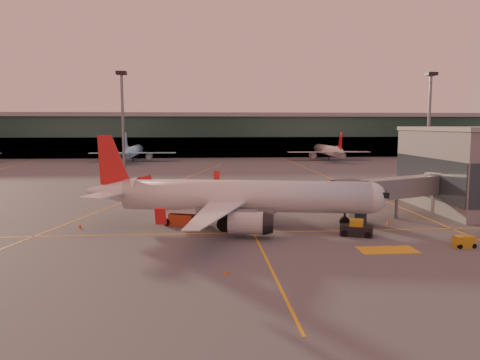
{
  "coord_description": "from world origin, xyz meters",
  "views": [
    {
      "loc": [
        -1.22,
        -49.89,
        12.97
      ],
      "look_at": [
        4.36,
        16.73,
        5.0
      ],
      "focal_mm": 35.0,
      "sensor_mm": 36.0,
      "label": 1
    }
  ],
  "objects": [
    {
      "name": "main_airplane",
      "position": [
        3.0,
        8.61,
        3.77
      ],
      "size": [
        38.26,
        34.73,
        11.6
      ],
      "rotation": [
        0.0,
        0.0,
        -0.19
      ],
      "color": "silver",
      "rests_on": "ground"
    },
    {
      "name": "distant_aircraft_row",
      "position": [
        -21.0,
        118.0,
        0.0
      ],
      "size": [
        290.0,
        34.0,
        13.0
      ],
      "color": "#97E3FD",
      "rests_on": "ground"
    },
    {
      "name": "jet_bridge",
      "position": [
        26.86,
        12.6,
        3.96
      ],
      "size": [
        20.6,
        11.94,
        5.78
      ],
      "color": "slate",
      "rests_on": "ground"
    },
    {
      "name": "catering_truck",
      "position": [
        -3.85,
        10.35,
        2.56
      ],
      "size": [
        6.31,
        4.35,
        4.5
      ],
      "rotation": [
        0.0,
        0.0,
        -0.35
      ],
      "color": "#B03719",
      "rests_on": "ground"
    },
    {
      "name": "mast_west_near",
      "position": [
        -20.0,
        66.0,
        14.86
      ],
      "size": [
        2.4,
        2.4,
        25.6
      ],
      "color": "slate",
      "rests_on": "ground"
    },
    {
      "name": "taxi_markings",
      "position": [
        -7.32,
        44.49,
        0.01
      ],
      "size": [
        100.12,
        173.0,
        0.01
      ],
      "color": "gold",
      "rests_on": "ground"
    },
    {
      "name": "cone_wing_left",
      "position": [
        1.18,
        27.36,
        0.23
      ],
      "size": [
        0.38,
        0.38,
        0.49
      ],
      "color": "#F5560C",
      "rests_on": "ground"
    },
    {
      "name": "terminal",
      "position": [
        0.0,
        141.79,
        8.76
      ],
      "size": [
        400.0,
        20.0,
        17.6
      ],
      "color": "#19382D",
      "rests_on": "ground"
    },
    {
      "name": "ground",
      "position": [
        0.0,
        0.0,
        0.0
      ],
      "size": [
        600.0,
        600.0,
        0.0
      ],
      "primitive_type": "plane",
      "color": "#4C4F54",
      "rests_on": "ground"
    },
    {
      "name": "pushback_tug",
      "position": [
        16.84,
        2.41,
        0.78
      ],
      "size": [
        4.17,
        3.16,
        1.91
      ],
      "rotation": [
        0.0,
        0.0,
        -0.36
      ],
      "color": "black",
      "rests_on": "ground"
    },
    {
      "name": "cone_tail",
      "position": [
        -16.5,
        9.3,
        0.26
      ],
      "size": [
        0.42,
        0.42,
        0.54
      ],
      "color": "#F5560C",
      "rests_on": "ground"
    },
    {
      "name": "mast_east_near",
      "position": [
        55.0,
        62.0,
        14.86
      ],
      "size": [
        2.4,
        2.4,
        25.6
      ],
      "color": "slate",
      "rests_on": "ground"
    },
    {
      "name": "cone_fwd",
      "position": [
        18.1,
        3.0,
        0.25
      ],
      "size": [
        0.41,
        0.41,
        0.52
      ],
      "color": "#F5560C",
      "rests_on": "ground"
    },
    {
      "name": "cone_wing_right",
      "position": [
        0.9,
        -10.54,
        0.24
      ],
      "size": [
        0.39,
        0.39,
        0.5
      ],
      "color": "#F5560C",
      "rests_on": "ground"
    },
    {
      "name": "cone_nose",
      "position": [
        23.06,
        8.02,
        0.3
      ],
      "size": [
        0.48,
        0.48,
        0.61
      ],
      "color": "#F5560C",
      "rests_on": "ground"
    },
    {
      "name": "gpu_cart",
      "position": [
        26.5,
        -3.68,
        0.6
      ],
      "size": [
        2.19,
        1.42,
        1.22
      ],
      "rotation": [
        0.0,
        0.0,
        0.08
      ],
      "color": "#B98B17",
      "rests_on": "ground"
    }
  ]
}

